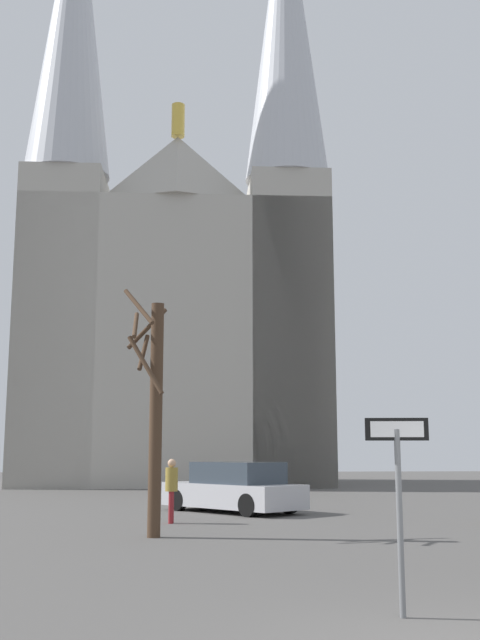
{
  "coord_description": "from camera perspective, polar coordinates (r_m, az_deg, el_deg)",
  "views": [
    {
      "loc": [
        -2.86,
        -6.84,
        1.82
      ],
      "look_at": [
        -0.95,
        18.32,
        6.14
      ],
      "focal_mm": 42.84,
      "sensor_mm": 36.0,
      "label": 1
    }
  ],
  "objects": [
    {
      "name": "pedestrian_walking",
      "position": [
        19.95,
        -5.14,
        -12.13
      ],
      "size": [
        0.32,
        0.32,
        1.6
      ],
      "color": "maroon",
      "rests_on": "ground"
    },
    {
      "name": "bare_tree",
      "position": [
        16.8,
        -6.45,
        -6.44
      ],
      "size": [
        0.99,
        1.47,
        5.38
      ],
      "color": "#473323",
      "rests_on": "ground"
    },
    {
      "name": "parked_car_near_silver",
      "position": [
        23.36,
        -0.45,
        -12.48
      ],
      "size": [
        4.3,
        4.66,
        1.48
      ],
      "color": "#B7B7BC",
      "rests_on": "ground"
    },
    {
      "name": "one_way_arrow_sign",
      "position": [
        9.01,
        11.76,
        -11.99
      ],
      "size": [
        0.72,
        0.13,
        2.19
      ],
      "color": "slate",
      "rests_on": "ground"
    },
    {
      "name": "cathedral",
      "position": [
        43.15,
        -4.68,
        2.54
      ],
      "size": [
        16.48,
        12.53,
        35.9
      ],
      "color": "#ADA89E",
      "rests_on": "ground"
    }
  ]
}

